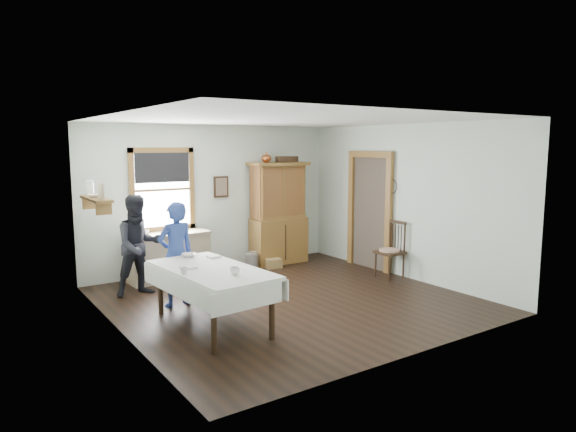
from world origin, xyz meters
The scene contains 20 objects.
room centered at (0.00, 0.00, 1.35)m, with size 5.01×5.01×2.70m.
window centered at (-1.00, 2.46, 1.64)m, with size 1.18×0.07×1.48m.
doorway centered at (2.46, 0.85, 1.16)m, with size 0.09×1.14×2.22m.
wall_shelf centered at (-2.37, 1.54, 1.57)m, with size 0.24×1.00×0.44m.
framed_picture centered at (0.15, 2.46, 1.55)m, with size 0.30×0.04×0.40m, color #301F10.
rug_beater centered at (2.45, 0.30, 1.72)m, with size 0.27×0.27×0.01m, color black.
work_counter centered at (-1.04, 2.17, 0.41)m, with size 1.43×0.54×0.82m, color tan.
china_hutch centered at (1.26, 2.18, 1.00)m, with size 1.17×0.56×2.00m, color brown.
dining_table centered at (-1.44, -0.39, 0.38)m, with size 1.01×1.92×0.77m, color silver.
spindle_chair centered at (2.24, 0.09, 0.50)m, with size 0.46×0.46×1.01m, color #301F10.
pail centered at (0.53, 2.01, 0.14)m, with size 0.26×0.26×0.28m, color #A4A7AC.
wicker_basket centered at (0.92, 1.85, 0.09)m, with size 0.30×0.21×0.18m, color olive.
woman_blue centered at (-1.49, 0.68, 0.71)m, with size 0.52×0.34×1.41m, color navy.
figure_dark centered at (-1.76, 1.51, 0.73)m, with size 0.71×0.55×1.46m, color black.
table_cup_a centered at (-1.35, -0.84, 0.81)m, with size 0.12×0.12×0.09m, color silver.
table_cup_b centered at (-1.86, -0.48, 0.81)m, with size 0.09×0.09×0.09m, color silver.
table_bowl centered at (-1.42, 0.40, 0.79)m, with size 0.22×0.22×0.05m, color silver.
counter_book centered at (-0.95, 2.14, 0.83)m, with size 0.15×0.21×0.02m, color #755F4E.
counter_bowl centered at (-1.44, 2.30, 0.85)m, with size 0.21×0.21×0.07m, color silver.
shelf_bowl centered at (-2.37, 1.55, 1.60)m, with size 0.22×0.22×0.05m, color silver.
Camera 1 is at (-4.23, -6.25, 2.33)m, focal length 32.00 mm.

